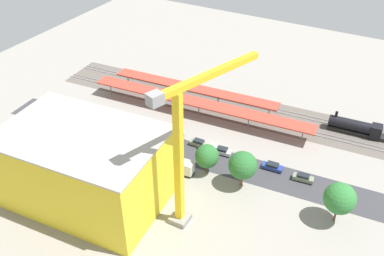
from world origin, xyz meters
name	(u,v)px	position (x,y,z in m)	size (l,w,h in m)	color
ground_plane	(211,148)	(0.00, 0.00, 0.00)	(179.32, 179.32, 0.00)	gray
rail_bed	(243,110)	(0.00, -19.86, 0.00)	(112.08, 14.72, 0.01)	#5B544C
street_asphalt	(203,157)	(0.00, 4.18, 0.00)	(112.08, 9.00, 0.01)	#38383D
track_rails	(243,109)	(0.00, -19.86, 0.18)	(111.78, 16.58, 0.12)	#9E9EA8
platform_canopy_near	(199,103)	(9.38, -11.08, 4.20)	(62.87, 9.16, 4.42)	#C63D2D
platform_canopy_far	(194,88)	(14.53, -17.99, 3.84)	(49.48, 7.90, 4.05)	#C63D2D
locomotive	(357,128)	(-30.09, -23.22, 1.86)	(14.41, 3.82, 5.17)	black
parked_car_0	(303,178)	(-23.38, 1.03, 0.78)	(4.71, 2.18, 1.74)	black
parked_car_1	(273,167)	(-16.04, 0.56, 0.73)	(4.83, 2.25, 1.66)	black
parked_car_2	(245,158)	(-9.35, 0.65, 0.71)	(4.59, 2.07, 1.58)	black
parked_car_3	(222,151)	(-3.42, 0.97, 0.79)	(4.64, 2.36, 1.79)	black
parked_car_4	(199,143)	(3.00, 0.90, 0.79)	(4.61, 1.88, 1.78)	black
parked_car_5	(175,135)	(10.11, 0.64, 0.72)	(4.76, 2.12, 1.62)	black
parked_car_6	(155,128)	(16.06, 0.58, 0.71)	(4.54, 2.17, 1.58)	black
parked_car_7	(133,123)	(22.68, 1.12, 0.73)	(4.67, 2.15, 1.64)	black
construction_building	(85,168)	(14.68, 28.00, 8.14)	(31.07, 20.26, 16.29)	yellow
construction_roof_slab	(79,135)	(14.68, 28.00, 16.49)	(31.67, 20.86, 0.40)	#B7B2A8
tower_crane	(186,143)	(-5.88, 22.69, 18.44)	(9.63, 24.02, 31.21)	gray
box_truck_0	(177,165)	(3.00, 11.69, 1.64)	(8.48, 3.12, 3.32)	black
box_truck_1	(107,146)	(21.48, 13.33, 1.66)	(9.42, 3.06, 3.34)	black
street_tree_0	(79,113)	(34.33, 8.30, 4.27)	(4.69, 4.69, 6.64)	brown
street_tree_1	(340,199)	(-32.35, 9.74, 6.15)	(6.30, 6.30, 9.31)	brown
street_tree_2	(243,165)	(-11.90, 9.12, 5.75)	(6.19, 6.19, 8.86)	brown
street_tree_3	(73,110)	(36.13, 8.36, 4.72)	(4.27, 4.27, 6.89)	brown
street_tree_4	(207,156)	(-3.23, 8.80, 4.69)	(5.43, 5.43, 7.41)	brown
street_tree_5	(110,128)	(22.77, 10.06, 4.42)	(4.66, 4.66, 6.77)	brown
traffic_light	(197,154)	(-0.57, 8.39, 4.12)	(0.50, 0.36, 6.16)	#333333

